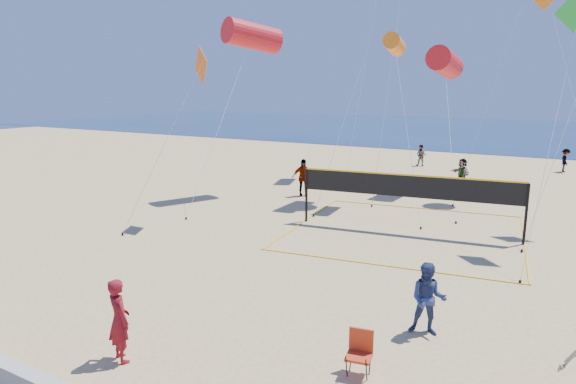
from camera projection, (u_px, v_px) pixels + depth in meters
The scene contains 15 objects.
ground at pixel (191, 347), 11.24m from camera, with size 120.00×120.00×0.00m, color tan.
ocean at pixel (521, 132), 63.72m from camera, with size 140.00×50.00×0.03m, color #10284C.
woman at pixel (119, 320), 10.54m from camera, with size 0.65×0.43×1.79m, color maroon.
bystander_a at pixel (428, 299), 11.69m from camera, with size 0.83×0.65×1.70m, color navy.
far_person_0 at pixel (303, 178), 26.52m from camera, with size 1.13×0.47×1.94m, color gray.
far_person_1 at pixel (462, 174), 28.41m from camera, with size 1.58×0.50×1.70m, color gray.
far_person_3 at pixel (421, 156), 36.49m from camera, with size 0.74×0.57×1.52m, color gray.
far_person_4 at pixel (565, 160), 33.93m from camera, with size 1.00×0.58×1.55m, color gray.
camp_chair at pixel (360, 350), 10.12m from camera, with size 0.56×0.67×1.01m.
volleyball_net at pixel (408, 193), 19.80m from camera, with size 9.63×9.50×2.29m.
kite_0 at pixel (252, 36), 25.70m from camera, with size 2.39×7.73×8.91m.
kite_2 at pixel (395, 45), 23.55m from camera, with size 3.27×4.86×8.00m.
kite_3 at pixel (197, 74), 20.38m from camera, with size 2.10×3.76×7.18m.
kite_9 at pixel (550, 5), 30.45m from camera, with size 4.68×6.96×11.85m.
kite_10 at pixel (445, 63), 26.93m from camera, with size 3.19×8.40×7.65m.
Camera 1 is at (7.02, -7.85, 5.62)m, focal length 32.00 mm.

